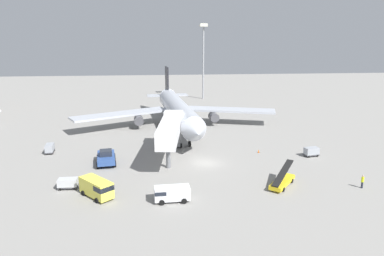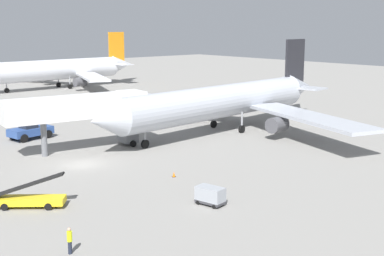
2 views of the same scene
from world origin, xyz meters
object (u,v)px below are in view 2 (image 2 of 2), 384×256
at_px(jet_bridge, 85,109).
at_px(pushback_tug, 30,131).
at_px(belt_loader_truck, 29,198).
at_px(baggage_cart_outer_left, 43,116).
at_px(ground_crew_worker_foreground, 70,240).
at_px(baggage_cart_mid_left, 210,195).
at_px(airplane_at_gate, 225,101).
at_px(airplane_background, 61,70).
at_px(safety_cone_alpha, 174,174).

bearing_deg(jet_bridge, pushback_tug, -167.62).
height_order(belt_loader_truck, baggage_cart_outer_left, belt_loader_truck).
distance_m(jet_bridge, belt_loader_truck, 20.70).
distance_m(belt_loader_truck, ground_crew_worker_foreground, 10.73).
bearing_deg(baggage_cart_mid_left, baggage_cart_outer_left, 171.75).
distance_m(airplane_at_gate, jet_bridge, 21.20).
xyz_separation_m(jet_bridge, airplane_background, (-59.85, 27.73, -0.65)).
bearing_deg(safety_cone_alpha, baggage_cart_mid_left, -18.96).
height_order(baggage_cart_mid_left, baggage_cart_outer_left, baggage_cart_outer_left).
distance_m(baggage_cart_mid_left, airplane_background, 89.28).
xyz_separation_m(jet_bridge, ground_crew_worker_foreground, (25.30, -15.75, -4.07)).
bearing_deg(safety_cone_alpha, ground_crew_worker_foreground, -60.08).
height_order(baggage_cart_outer_left, safety_cone_alpha, baggage_cart_outer_left).
relative_size(belt_loader_truck, airplane_background, 0.14).
bearing_deg(jet_bridge, safety_cone_alpha, 3.23).
bearing_deg(jet_bridge, airplane_background, 155.14).
bearing_deg(belt_loader_truck, jet_bridge, 136.68).
bearing_deg(jet_bridge, ground_crew_worker_foreground, -31.90).
distance_m(jet_bridge, ground_crew_worker_foreground, 30.08).
relative_size(pushback_tug, airplane_background, 0.14).
height_order(airplane_at_gate, jet_bridge, airplane_at_gate).
bearing_deg(safety_cone_alpha, belt_loader_truck, -93.83).
xyz_separation_m(belt_loader_truck, baggage_cart_mid_left, (9.51, 11.86, 0.12)).
bearing_deg(baggage_cart_mid_left, ground_crew_worker_foreground, -85.59).
bearing_deg(ground_crew_worker_foreground, belt_loader_truck, 170.05).
relative_size(belt_loader_truck, safety_cone_alpha, 10.57).
height_order(airplane_at_gate, airplane_background, airplane_background).
relative_size(ground_crew_worker_foreground, safety_cone_alpha, 3.44).
xyz_separation_m(safety_cone_alpha, airplane_background, (-75.58, 26.84, 4.14)).
distance_m(belt_loader_truck, baggage_cart_mid_left, 15.20).
relative_size(belt_loader_truck, ground_crew_worker_foreground, 3.07).
xyz_separation_m(airplane_at_gate, airplane_background, (-62.22, 6.67, 0.09)).
distance_m(airplane_at_gate, airplane_background, 62.58).
xyz_separation_m(airplane_at_gate, baggage_cart_outer_left, (-23.84, -16.47, -3.44)).
relative_size(safety_cone_alpha, airplane_background, 0.01).
xyz_separation_m(baggage_cart_outer_left, airplane_background, (-38.39, 23.14, 3.53)).
bearing_deg(baggage_cart_outer_left, baggage_cart_mid_left, -8.25).
bearing_deg(safety_cone_alpha, pushback_tug, -173.02).
relative_size(belt_loader_truck, baggage_cart_mid_left, 2.17).
height_order(safety_cone_alpha, airplane_background, airplane_background).
bearing_deg(pushback_tug, safety_cone_alpha, 6.98).
bearing_deg(pushback_tug, jet_bridge, 12.38).
height_order(airplane_at_gate, baggage_cart_outer_left, airplane_at_gate).
distance_m(baggage_cart_mid_left, safety_cone_alpha, 9.03).
xyz_separation_m(pushback_tug, ground_crew_worker_foreground, (35.96, -13.41, -0.16)).
height_order(jet_bridge, safety_cone_alpha, jet_bridge).
distance_m(belt_loader_truck, safety_cone_alpha, 14.82).
bearing_deg(pushback_tug, airplane_background, 148.56).
relative_size(jet_bridge, ground_crew_worker_foreground, 9.52).
xyz_separation_m(jet_bridge, pushback_tug, (-10.66, -2.34, -3.91)).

